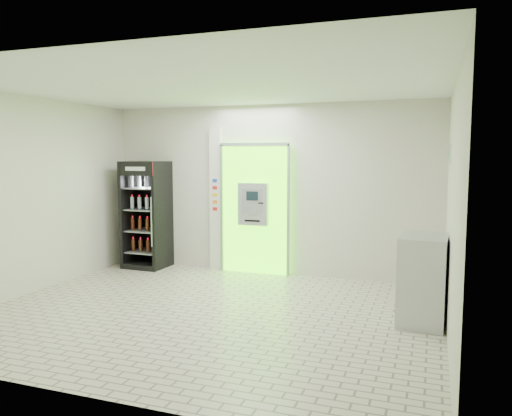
% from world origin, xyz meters
% --- Properties ---
extents(ground, '(6.00, 6.00, 0.00)m').
position_xyz_m(ground, '(0.00, 0.00, 0.00)').
color(ground, beige).
rests_on(ground, ground).
extents(room_shell, '(6.00, 6.00, 6.00)m').
position_xyz_m(room_shell, '(0.00, 0.00, 1.84)').
color(room_shell, beige).
rests_on(room_shell, ground).
extents(atm_assembly, '(1.30, 0.24, 2.33)m').
position_xyz_m(atm_assembly, '(-0.20, 2.41, 1.17)').
color(atm_assembly, '#51FF09').
rests_on(atm_assembly, ground).
extents(pillar, '(0.22, 0.11, 2.60)m').
position_xyz_m(pillar, '(-0.98, 2.45, 1.30)').
color(pillar, silver).
rests_on(pillar, ground).
extents(beverage_cooler, '(0.77, 0.72, 2.00)m').
position_xyz_m(beverage_cooler, '(-2.28, 2.17, 0.96)').
color(beverage_cooler, black).
rests_on(beverage_cooler, ground).
extents(steel_cabinet, '(0.62, 0.87, 1.11)m').
position_xyz_m(steel_cabinet, '(2.71, 0.56, 0.56)').
color(steel_cabinet, '#AEB0B6').
rests_on(steel_cabinet, ground).
extents(exit_sign, '(0.02, 0.22, 0.26)m').
position_xyz_m(exit_sign, '(2.99, 1.40, 2.12)').
color(exit_sign, white).
rests_on(exit_sign, room_shell).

